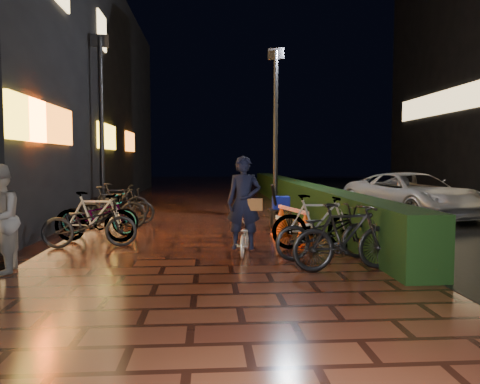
{
  "coord_description": "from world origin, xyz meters",
  "views": [
    {
      "loc": [
        0.19,
        -8.28,
        1.78
      ],
      "look_at": [
        0.85,
        1.39,
        1.1
      ],
      "focal_mm": 35.0,
      "sensor_mm": 36.0,
      "label": 1
    }
  ],
  "objects": [
    {
      "name": "parked_bikes_storefront",
      "position": [
        -2.29,
        3.31,
        0.51
      ],
      "size": [
        2.12,
        5.02,
        1.09
      ],
      "color": "black",
      "rests_on": "ground"
    },
    {
      "name": "lamp_post_hedge",
      "position": [
        2.22,
        5.78,
        2.79
      ],
      "size": [
        0.47,
        0.26,
        5.08
      ],
      "color": "black",
      "rests_on": "ground"
    },
    {
      "name": "cart_assembly",
      "position": [
        2.11,
        3.99,
        0.58
      ],
      "size": [
        0.63,
        0.62,
        1.14
      ],
      "color": "black",
      "rests_on": "ground"
    },
    {
      "name": "traffic_barrier",
      "position": [
        2.04,
        1.82,
        0.36
      ],
      "size": [
        0.77,
        1.77,
        0.72
      ],
      "color": "#D8460B",
      "rests_on": "ground"
    },
    {
      "name": "hedge",
      "position": [
        3.3,
        8.0,
        0.5
      ],
      "size": [
        0.7,
        20.0,
        1.0
      ],
      "primitive_type": "cube",
      "color": "black",
      "rests_on": "ground"
    },
    {
      "name": "parked_bikes_hedge",
      "position": [
        2.33,
        -0.15,
        0.52
      ],
      "size": [
        2.02,
        2.46,
        1.09
      ],
      "color": "black",
      "rests_on": "ground"
    },
    {
      "name": "cyclist",
      "position": [
        0.86,
        0.34,
        0.68
      ],
      "size": [
        0.7,
        1.34,
        1.84
      ],
      "color": "silver",
      "rests_on": "ground"
    },
    {
      "name": "lamp_post_sf",
      "position": [
        -3.15,
        6.77,
        3.1
      ],
      "size": [
        0.54,
        0.19,
        5.64
      ],
      "color": "black",
      "rests_on": "ground"
    },
    {
      "name": "van",
      "position": [
        6.47,
        5.7,
        0.69
      ],
      "size": [
        3.4,
        5.31,
        1.36
      ],
      "primitive_type": "imported",
      "rotation": [
        0.0,
        0.0,
        0.25
      ],
      "color": "#ABABB0",
      "rests_on": "ground"
    },
    {
      "name": "ground",
      "position": [
        0.0,
        0.0,
        0.0
      ],
      "size": [
        80.0,
        80.0,
        0.0
      ],
      "primitive_type": "plane",
      "color": "#381911",
      "rests_on": "ground"
    }
  ]
}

